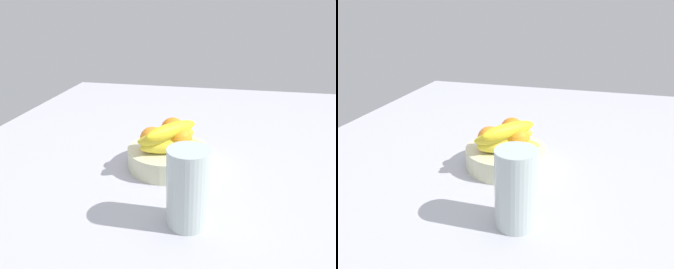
% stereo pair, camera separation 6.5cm
% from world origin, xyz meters
% --- Properties ---
extents(ground_plane, '(1.80, 1.40, 0.03)m').
position_xyz_m(ground_plane, '(0.00, 0.00, -0.01)').
color(ground_plane, '#AEAFBC').
extents(fruit_bowl, '(0.23, 0.23, 0.06)m').
position_xyz_m(fruit_bowl, '(0.02, -0.01, 0.03)').
color(fruit_bowl, beige).
rests_on(fruit_bowl, ground_plane).
extents(orange_front_left, '(0.07, 0.07, 0.07)m').
position_xyz_m(orange_front_left, '(-0.04, -0.01, 0.09)').
color(orange_front_left, orange).
rests_on(orange_front_left, fruit_bowl).
extents(orange_front_right, '(0.07, 0.07, 0.07)m').
position_xyz_m(orange_front_right, '(0.05, -0.05, 0.09)').
color(orange_front_right, orange).
rests_on(orange_front_right, fruit_bowl).
extents(orange_center, '(0.07, 0.07, 0.07)m').
position_xyz_m(orange_center, '(0.03, 0.02, 0.09)').
color(orange_center, orange).
rests_on(orange_center, fruit_bowl).
extents(banana_bunch, '(0.16, 0.18, 0.08)m').
position_xyz_m(banana_bunch, '(0.05, -0.00, 0.10)').
color(banana_bunch, yellow).
rests_on(banana_bunch, fruit_bowl).
extents(thermos_tumbler, '(0.09, 0.09, 0.17)m').
position_xyz_m(thermos_tumbler, '(0.27, 0.08, 0.09)').
color(thermos_tumbler, '#B1C0BD').
rests_on(thermos_tumbler, ground_plane).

